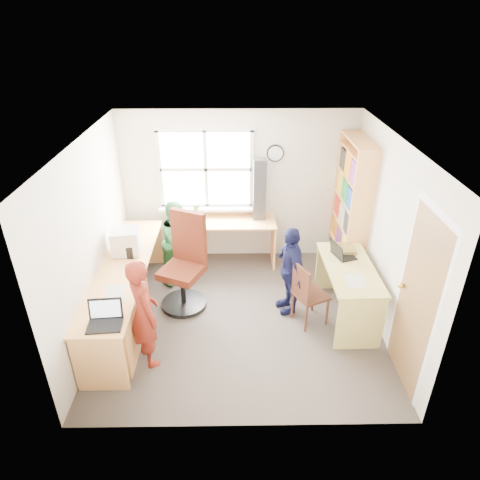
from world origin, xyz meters
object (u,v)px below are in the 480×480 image
at_px(bookshelf, 350,212).
at_px(laptop_right, 341,253).
at_px(cd_tower, 259,189).
at_px(potted_plant, 195,212).
at_px(person_green, 178,242).
at_px(crt_monitor, 126,242).
at_px(person_red, 144,313).
at_px(swivel_chair, 185,267).
at_px(right_desk, 348,281).
at_px(wooden_chair, 307,292).
at_px(laptop_left, 105,318).
at_px(l_desk, 135,304).
at_px(person_navy, 290,270).

xyz_separation_m(bookshelf, laptop_right, (-0.31, -0.88, -0.18)).
height_order(cd_tower, potted_plant, cd_tower).
relative_size(potted_plant, person_green, 0.22).
relative_size(crt_monitor, person_red, 0.29).
height_order(swivel_chair, laptop_right, swivel_chair).
xyz_separation_m(right_desk, person_red, (-2.49, -0.78, 0.12)).
bearing_deg(wooden_chair, potted_plant, 109.87).
distance_m(right_desk, person_red, 2.61).
relative_size(right_desk, potted_plant, 4.66).
xyz_separation_m(laptop_right, person_red, (-2.42, -1.05, -0.14)).
distance_m(swivel_chair, laptop_left, 1.54).
distance_m(l_desk, laptop_left, 0.81).
distance_m(bookshelf, wooden_chair, 1.61).
bearing_deg(laptop_left, potted_plant, 68.05).
relative_size(laptop_left, laptop_right, 0.98).
distance_m(laptop_left, person_navy, 2.41).
bearing_deg(person_red, right_desk, -102.55).
relative_size(crt_monitor, person_green, 0.31).
bearing_deg(person_red, cd_tower, -61.50).
xyz_separation_m(swivel_chair, wooden_chair, (1.59, -0.47, -0.10)).
xyz_separation_m(right_desk, bookshelf, (0.25, 1.16, 0.45)).
bearing_deg(right_desk, cd_tower, 125.25).
bearing_deg(swivel_chair, person_navy, 17.45).
xyz_separation_m(bookshelf, person_red, (-2.74, -1.94, -0.33)).
height_order(bookshelf, potted_plant, bookshelf).
xyz_separation_m(l_desk, crt_monitor, (-0.22, 0.74, 0.47)).
height_order(bookshelf, cd_tower, bookshelf).
bearing_deg(person_navy, wooden_chair, 18.01).
relative_size(laptop_right, person_red, 0.29).
relative_size(swivel_chair, laptop_right, 3.49).
distance_m(l_desk, laptop_right, 2.73).
distance_m(right_desk, cd_tower, 1.97).
bearing_deg(swivel_chair, wooden_chair, 8.03).
xyz_separation_m(wooden_chair, laptop_left, (-2.28, -0.89, 0.33)).
relative_size(swivel_chair, person_red, 1.00).
xyz_separation_m(l_desk, wooden_chair, (2.16, 0.18, 0.02)).
bearing_deg(l_desk, person_navy, 13.52).
height_order(l_desk, laptop_left, laptop_left).
relative_size(crt_monitor, cd_tower, 0.41).
xyz_separation_m(cd_tower, person_navy, (0.34, -1.33, -0.61)).
relative_size(bookshelf, person_navy, 1.68).
xyz_separation_m(l_desk, person_red, (0.22, -0.47, 0.22)).
bearing_deg(crt_monitor, swivel_chair, -13.70).
distance_m(laptop_left, person_red, 0.45).
bearing_deg(laptop_left, laptop_right, 20.48).
relative_size(person_red, person_green, 1.06).
relative_size(crt_monitor, laptop_left, 1.04).
bearing_deg(bookshelf, laptop_left, -144.66).
bearing_deg(potted_plant, person_green, -114.71).
bearing_deg(laptop_right, crt_monitor, 69.05).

